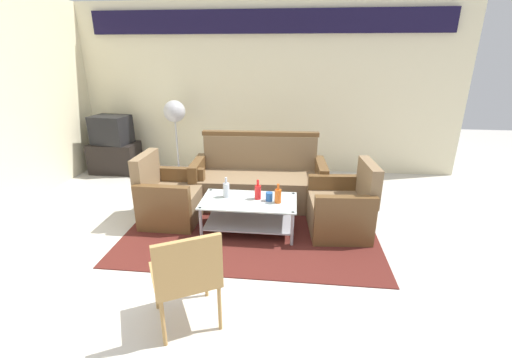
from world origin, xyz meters
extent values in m
plane|color=beige|center=(0.00, 0.00, 0.00)|extent=(14.00, 14.00, 0.00)
cube|color=beige|center=(0.00, 3.06, 1.40)|extent=(6.52, 0.12, 2.80)
cube|color=#191433|center=(0.00, 2.97, 2.47)|extent=(5.76, 0.08, 0.36)
cube|color=#511E19|center=(0.04, 0.80, 0.01)|extent=(2.93, 2.17, 0.01)
cube|color=#7F6647|center=(0.05, 1.43, 0.22)|extent=(1.63, 0.77, 0.42)
cube|color=#7F6647|center=(0.03, 1.75, 0.67)|extent=(1.60, 0.21, 0.48)
cube|color=brown|center=(0.89, 1.47, 0.32)|extent=(0.15, 0.70, 0.62)
cube|color=brown|center=(-0.79, 1.39, 0.32)|extent=(0.15, 0.70, 0.62)
cube|color=brown|center=(0.03, 1.75, 0.94)|extent=(1.64, 0.17, 0.06)
cube|color=#7F6647|center=(-0.98, 0.84, 0.21)|extent=(0.67, 0.61, 0.40)
cube|color=#7F6647|center=(-1.29, 0.84, 0.64)|extent=(0.13, 0.60, 0.45)
cube|color=brown|center=(-0.97, 1.17, 0.30)|extent=(0.66, 0.11, 0.58)
cube|color=brown|center=(-0.98, 0.51, 0.30)|extent=(0.66, 0.11, 0.58)
cube|color=#7F6647|center=(1.06, 0.76, 0.21)|extent=(0.70, 0.65, 0.40)
cube|color=#7F6647|center=(1.37, 0.79, 0.64)|extent=(0.17, 0.61, 0.45)
cube|color=brown|center=(1.08, 0.43, 0.30)|extent=(0.67, 0.15, 0.58)
cube|color=brown|center=(1.03, 1.09, 0.30)|extent=(0.67, 0.15, 0.58)
cube|color=silver|center=(0.01, 0.63, 0.40)|extent=(1.10, 0.60, 0.02)
cube|color=#9E9EA5|center=(0.01, 0.63, 0.13)|extent=(1.00, 0.52, 0.02)
cylinder|color=#9E9EA5|center=(-0.50, 0.89, 0.21)|extent=(0.04, 0.04, 0.40)
cylinder|color=#9E9EA5|center=(0.52, 0.89, 0.21)|extent=(0.04, 0.04, 0.40)
cylinder|color=#9E9EA5|center=(-0.50, 0.37, 0.21)|extent=(0.04, 0.04, 0.40)
cylinder|color=#9E9EA5|center=(0.52, 0.37, 0.21)|extent=(0.04, 0.04, 0.40)
cylinder|color=silver|center=(-0.26, 0.70, 0.50)|extent=(0.07, 0.07, 0.17)
cylinder|color=silver|center=(-0.26, 0.70, 0.62)|extent=(0.03, 0.03, 0.07)
cylinder|color=#D85919|center=(0.35, 0.60, 0.49)|extent=(0.08, 0.08, 0.16)
cylinder|color=#D85919|center=(0.35, 0.60, 0.60)|extent=(0.03, 0.03, 0.07)
cylinder|color=red|center=(0.11, 0.68, 0.49)|extent=(0.07, 0.07, 0.16)
cylinder|color=red|center=(0.11, 0.68, 0.61)|extent=(0.03, 0.03, 0.07)
cylinder|color=#2659A5|center=(0.25, 0.64, 0.46)|extent=(0.08, 0.08, 0.10)
cube|color=black|center=(-2.62, 2.55, 0.26)|extent=(0.80, 0.50, 0.52)
cube|color=black|center=(-2.62, 2.55, 0.76)|extent=(0.66, 0.52, 0.48)
cube|color=black|center=(-2.59, 2.77, 0.76)|extent=(0.51, 0.08, 0.36)
cylinder|color=#2D2D33|center=(-1.49, 2.60, 0.01)|extent=(0.32, 0.32, 0.03)
cylinder|color=#B2B2B7|center=(-1.49, 2.60, 0.51)|extent=(0.03, 0.03, 0.95)
sphere|color=#B2B2B7|center=(-1.49, 2.60, 1.09)|extent=(0.36, 0.36, 0.36)
cube|color=#AD844C|center=(-0.29, -0.84, 0.42)|extent=(0.65, 0.65, 0.04)
cube|color=#AD844C|center=(-0.19, -1.03, 0.64)|extent=(0.44, 0.26, 0.40)
cylinder|color=#AD844C|center=(-0.58, -0.75, 0.21)|extent=(0.03, 0.03, 0.42)
cylinder|color=#AD844C|center=(-0.21, -0.55, 0.21)|extent=(0.03, 0.03, 0.42)
cylinder|color=#AD844C|center=(-0.38, -1.12, 0.21)|extent=(0.03, 0.03, 0.42)
cylinder|color=#AD844C|center=(-0.01, -0.92, 0.21)|extent=(0.03, 0.03, 0.42)
camera|label=1|loc=(0.50, -3.00, 2.03)|focal=24.28mm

